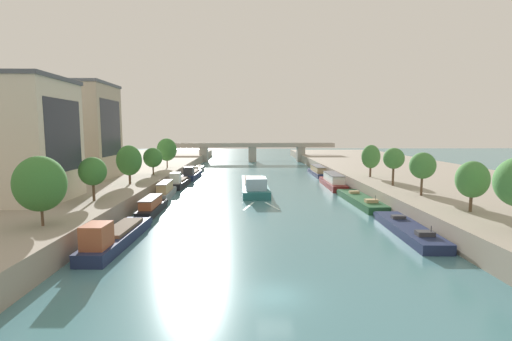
# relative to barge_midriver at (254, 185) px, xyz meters

# --- Properties ---
(ground_plane) EXTENTS (400.00, 400.00, 0.00)m
(ground_plane) POSITION_rel_barge_midriver_xyz_m (0.53, -45.24, -1.01)
(ground_plane) COLOR teal
(quay_left) EXTENTS (36.00, 170.00, 2.57)m
(quay_left) POSITION_rel_barge_midriver_xyz_m (-35.20, 9.76, 0.28)
(quay_left) COLOR gray
(quay_left) RESTS_ON ground
(quay_right) EXTENTS (36.00, 170.00, 2.57)m
(quay_right) POSITION_rel_barge_midriver_xyz_m (36.26, 9.76, 0.28)
(quay_right) COLOR gray
(quay_right) RESTS_ON ground
(barge_midriver) EXTENTS (5.25, 24.45, 3.35)m
(barge_midriver) POSITION_rel_barge_midriver_xyz_m (0.00, 0.00, 0.00)
(barge_midriver) COLOR #23666B
(barge_midriver) RESTS_ON ground
(wake_behind_barge) EXTENTS (5.60, 5.94, 0.03)m
(wake_behind_barge) POSITION_rel_barge_midriver_xyz_m (0.60, -15.01, -0.99)
(wake_behind_barge) COLOR silver
(wake_behind_barge) RESTS_ON ground
(moored_boat_left_far) EXTENTS (3.26, 14.71, 3.34)m
(moored_boat_left_far) POSITION_rel_barge_midriver_xyz_m (-14.70, -33.77, -0.03)
(moored_boat_left_far) COLOR #1E284C
(moored_boat_left_far) RESTS_ON ground
(moored_boat_left_second) EXTENTS (2.18, 10.66, 2.39)m
(moored_boat_left_second) POSITION_rel_barge_midriver_xyz_m (-14.72, -19.54, -0.01)
(moored_boat_left_second) COLOR black
(moored_boat_left_second) RESTS_ON ground
(moored_boat_left_downstream) EXTENTS (2.32, 11.40, 2.82)m
(moored_boat_left_downstream) POSITION_rel_barge_midriver_xyz_m (-15.43, -7.67, 0.16)
(moored_boat_left_downstream) COLOR gray
(moored_boat_left_downstream) RESTS_ON ground
(moored_boat_left_near) EXTENTS (2.76, 12.15, 3.33)m
(moored_boat_left_near) POSITION_rel_barge_midriver_xyz_m (-15.26, 4.24, -0.02)
(moored_boat_left_near) COLOR black
(moored_boat_left_near) RESTS_ON ground
(moored_boat_left_midway) EXTENTS (3.14, 13.85, 3.15)m
(moored_boat_left_midway) POSITION_rel_barge_midriver_xyz_m (-14.77, 17.82, -0.06)
(moored_boat_left_midway) COLOR #1E284C
(moored_boat_left_midway) RESTS_ON ground
(moored_boat_left_upstream) EXTENTS (2.32, 10.67, 2.32)m
(moored_boat_left_upstream) POSITION_rel_barge_midriver_xyz_m (-15.04, 31.64, -0.36)
(moored_boat_left_upstream) COLOR gray
(moored_boat_left_upstream) RESTS_ON ground
(moored_boat_right_midway) EXTENTS (3.66, 15.20, 2.14)m
(moored_boat_right_midway) POSITION_rel_barge_midriver_xyz_m (16.58, -30.34, -0.46)
(moored_boat_right_midway) COLOR #1E284C
(moored_boat_right_midway) RESTS_ON ground
(moored_boat_right_upstream) EXTENTS (3.69, 16.55, 2.19)m
(moored_boat_right_upstream) POSITION_rel_barge_midriver_xyz_m (16.51, -13.42, -0.44)
(moored_boat_right_upstream) COLOR #235633
(moored_boat_right_upstream) RESTS_ON ground
(moored_boat_right_second) EXTENTS (3.26, 15.62, 2.87)m
(moored_boat_right_second) POSITION_rel_barge_midriver_xyz_m (15.99, 3.09, 0.19)
(moored_boat_right_second) COLOR maroon
(moored_boat_right_second) RESTS_ON ground
(moored_boat_right_end) EXTENTS (2.72, 15.98, 2.54)m
(moored_boat_right_end) POSITION_rel_barge_midriver_xyz_m (16.56, 22.18, 0.05)
(moored_boat_right_end) COLOR #1E284C
(moored_boat_right_end) RESTS_ON ground
(tree_left_distant) EXTENTS (4.62, 4.62, 6.65)m
(tree_left_distant) POSITION_rel_barge_midriver_xyz_m (-20.85, -35.48, 5.60)
(tree_left_distant) COLOR brown
(tree_left_distant) RESTS_ON quay_left
(tree_left_third) EXTENTS (3.41, 3.41, 5.62)m
(tree_left_third) POSITION_rel_barge_midriver_xyz_m (-21.04, -23.32, 5.37)
(tree_left_third) COLOR brown
(tree_left_third) RESTS_ON quay_left
(tree_left_end_of_row) EXTENTS (4.11, 4.11, 6.51)m
(tree_left_end_of_row) POSITION_rel_barge_midriver_xyz_m (-21.06, -8.85, 5.54)
(tree_left_end_of_row) COLOR brown
(tree_left_end_of_row) RESTS_ON quay_left
(tree_left_second) EXTENTS (3.77, 3.77, 5.46)m
(tree_left_second) POSITION_rel_barge_midriver_xyz_m (-20.35, 3.69, 5.05)
(tree_left_second) COLOR brown
(tree_left_second) RESTS_ON quay_left
(tree_left_nearest) EXTENTS (4.67, 4.67, 7.01)m
(tree_left_nearest) POSITION_rel_barge_midriver_xyz_m (-20.55, 17.56, 5.89)
(tree_left_nearest) COLOR brown
(tree_left_nearest) RESTS_ON quay_left
(tree_right_distant) EXTENTS (3.46, 3.46, 5.65)m
(tree_right_distant) POSITION_rel_barge_midriver_xyz_m (23.40, -30.59, 5.18)
(tree_right_distant) COLOR brown
(tree_right_distant) RESTS_ON quay_right
(tree_right_end_of_row) EXTENTS (3.46, 3.46, 5.99)m
(tree_right_end_of_row) POSITION_rel_barge_midriver_xyz_m (22.64, -20.65, 5.72)
(tree_right_end_of_row) COLOR brown
(tree_right_end_of_row) RESTS_ON quay_right
(tree_right_third) EXTENTS (3.33, 3.33, 6.15)m
(tree_right_third) POSITION_rel_barge_midriver_xyz_m (22.31, -11.59, 5.99)
(tree_right_third) COLOR brown
(tree_right_third) RESTS_ON quay_right
(tree_right_far) EXTENTS (3.52, 3.52, 6.17)m
(tree_right_far) POSITION_rel_barge_midriver_xyz_m (22.33, -0.63, 5.47)
(tree_right_far) COLOR brown
(tree_right_far) RESTS_ON quay_right
(building_left_middle) EXTENTS (15.98, 11.45, 15.64)m
(building_left_middle) POSITION_rel_barge_midriver_xyz_m (-32.25, -23.05, 9.40)
(building_left_middle) COLOR beige
(building_left_middle) RESTS_ON quay_left
(building_left_far_end) EXTENTS (11.88, 12.24, 17.55)m
(building_left_far_end) POSITION_rel_barge_midriver_xyz_m (-32.25, -1.51, 10.36)
(building_left_far_end) COLOR #B2A38E
(building_left_far_end) RESTS_ON quay_left
(bridge_far) EXTENTS (59.46, 4.40, 6.79)m
(bridge_far) POSITION_rel_barge_midriver_xyz_m (0.53, 63.19, 3.30)
(bridge_far) COLOR #9E998E
(bridge_far) RESTS_ON ground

